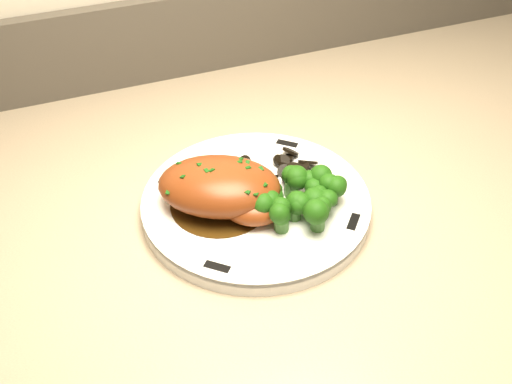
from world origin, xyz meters
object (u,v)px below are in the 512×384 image
object	(u,v)px
counter	(406,360)
chicken_breast	(223,189)
plate	(256,205)
broccoli_florets	(300,198)

from	to	relation	value
counter	chicken_breast	size ratio (longest dim) A/B	12.78
plate	chicken_breast	world-z (taller)	chicken_breast
plate	broccoli_florets	xyz separation A→B (m)	(0.03, -0.04, 0.03)
counter	chicken_breast	distance (m)	0.57
broccoli_florets	chicken_breast	bearing A→B (deg)	152.34
plate	broccoli_florets	size ratio (longest dim) A/B	2.56
counter	plate	size ratio (longest dim) A/B	7.99
plate	counter	bearing A→B (deg)	1.34
counter	plate	world-z (taller)	counter
counter	chicken_breast	xyz separation A→B (m)	(-0.31, -0.01, 0.47)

